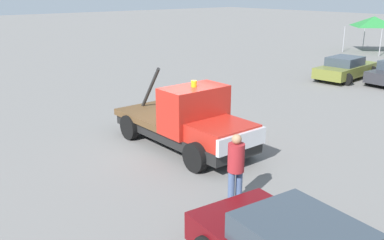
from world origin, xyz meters
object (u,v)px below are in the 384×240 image
at_px(person_near_truck, 236,165).
at_px(tow_truck, 189,122).
at_px(traffic_cone, 202,110).
at_px(canopy_tent_green, 374,22).
at_px(parked_car_olive, 346,68).

bearing_deg(person_near_truck, tow_truck, -12.09).
relative_size(person_near_truck, traffic_cone, 3.34).
height_order(tow_truck, canopy_tent_green, canopy_tent_green).
relative_size(tow_truck, traffic_cone, 10.07).
relative_size(person_near_truck, canopy_tent_green, 0.56).
height_order(person_near_truck, parked_car_olive, person_near_truck).
xyz_separation_m(parked_car_olive, canopy_tent_green, (-4.79, 11.62, 1.87)).
distance_m(person_near_truck, canopy_tent_green, 29.85).
height_order(person_near_truck, canopy_tent_green, canopy_tent_green).
xyz_separation_m(tow_truck, person_near_truck, (3.69, -1.53, 0.13)).
bearing_deg(parked_car_olive, traffic_cone, 176.70).
bearing_deg(tow_truck, canopy_tent_green, 107.00).
bearing_deg(parked_car_olive, canopy_tent_green, 17.16).
xyz_separation_m(tow_truck, traffic_cone, (-2.69, 2.90, -0.67)).
distance_m(person_near_truck, traffic_cone, 7.81).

